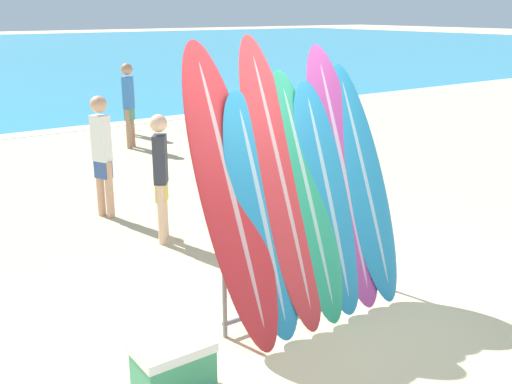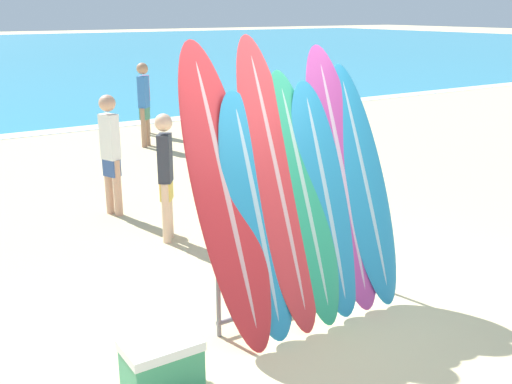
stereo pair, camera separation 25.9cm
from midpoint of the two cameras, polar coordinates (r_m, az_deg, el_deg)
The scene contains 14 objects.
ground_plane at distance 5.47m, azimuth 4.06°, elevation -12.40°, with size 160.00×160.00×0.00m, color beige.
surfboard_rack at distance 5.51m, azimuth 3.50°, elevation -6.44°, with size 1.82×0.04×0.92m.
surfboard_slot_0 at distance 4.94m, azimuth -3.98°, elevation -0.14°, with size 0.58×1.17×2.45m.
surfboard_slot_1 at distance 5.05m, azimuth -0.95°, elevation -2.20°, with size 0.56×0.84×2.04m.
surfboard_slot_2 at distance 5.19m, azimuth 0.91°, elevation 0.95°, with size 0.52×1.09×2.49m.
surfboard_slot_3 at distance 5.33m, azimuth 3.45°, elevation -0.38°, with size 0.52×0.96×2.18m.
surfboard_slot_4 at distance 5.47m, azimuth 5.44°, elevation -0.53°, with size 0.56×0.83×2.08m.
surfboard_slot_5 at distance 5.64m, azimuth 6.98°, elevation 1.54°, with size 0.59×0.95×2.38m.
surfboard_slot_6 at distance 5.79m, azimuth 8.94°, elevation 0.95°, with size 0.53×0.96×2.20m.
person_near_water at distance 8.14m, azimuth -15.35°, elevation 3.67°, with size 0.23×0.27×1.63m.
person_mid_beach at distance 13.62m, azimuth -12.61°, elevation 8.80°, with size 0.26×0.25×1.53m.
person_far_left at distance 7.09m, azimuth -10.09°, elevation 1.70°, with size 0.25×0.26×1.54m.
person_far_right at distance 12.29m, azimuth -12.63°, elevation 8.34°, with size 0.28×0.28×1.68m.
cooler_box at distance 4.56m, azimuth -9.57°, elevation -16.16°, with size 0.55×0.37×0.40m.
Camera 1 is at (-3.17, -3.58, 2.68)m, focal length 42.00 mm.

